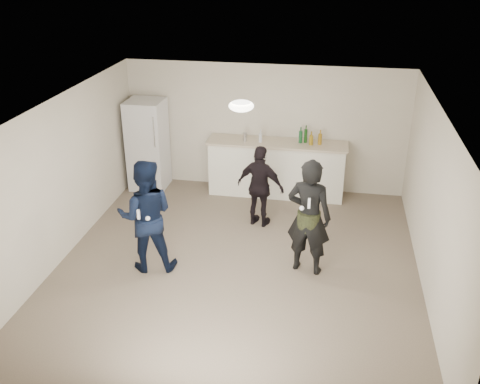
% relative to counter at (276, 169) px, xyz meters
% --- Properties ---
extents(floor, '(6.00, 6.00, 0.00)m').
position_rel_counter_xyz_m(floor, '(-0.28, -2.67, -0.53)').
color(floor, '#6B5B4C').
rests_on(floor, ground).
extents(ceiling, '(6.00, 6.00, 0.00)m').
position_rel_counter_xyz_m(ceiling, '(-0.28, -2.67, 1.98)').
color(ceiling, silver).
rests_on(ceiling, wall_back).
extents(wall_back, '(6.00, 0.00, 6.00)m').
position_rel_counter_xyz_m(wall_back, '(-0.28, 0.33, 0.72)').
color(wall_back, beige).
rests_on(wall_back, floor).
extents(wall_front, '(6.00, 0.00, 6.00)m').
position_rel_counter_xyz_m(wall_front, '(-0.28, -5.67, 0.72)').
color(wall_front, beige).
rests_on(wall_front, floor).
extents(wall_left, '(0.00, 6.00, 6.00)m').
position_rel_counter_xyz_m(wall_left, '(-3.03, -2.67, 0.72)').
color(wall_left, beige).
rests_on(wall_left, floor).
extents(wall_right, '(0.00, 6.00, 6.00)m').
position_rel_counter_xyz_m(wall_right, '(2.47, -2.67, 0.72)').
color(wall_right, beige).
rests_on(wall_right, floor).
extents(counter, '(2.60, 0.56, 1.05)m').
position_rel_counter_xyz_m(counter, '(0.00, 0.00, 0.00)').
color(counter, white).
rests_on(counter, floor).
extents(counter_top, '(2.68, 0.64, 0.04)m').
position_rel_counter_xyz_m(counter_top, '(0.00, 0.00, 0.55)').
color(counter_top, beige).
rests_on(counter_top, counter).
extents(fridge, '(0.70, 0.70, 1.80)m').
position_rel_counter_xyz_m(fridge, '(-2.58, -0.07, 0.38)').
color(fridge, white).
rests_on(fridge, floor).
extents(fridge_handle, '(0.02, 0.02, 0.60)m').
position_rel_counter_xyz_m(fridge_handle, '(-2.30, -0.44, 0.78)').
color(fridge_handle, silver).
rests_on(fridge_handle, fridge).
extents(ceiling_dome, '(0.36, 0.36, 0.16)m').
position_rel_counter_xyz_m(ceiling_dome, '(-0.28, -2.37, 1.93)').
color(ceiling_dome, white).
rests_on(ceiling_dome, ceiling).
extents(shaker, '(0.08, 0.08, 0.17)m').
position_rel_counter_xyz_m(shaker, '(-0.62, -0.04, 0.65)').
color(shaker, silver).
rests_on(shaker, counter_top).
extents(man, '(0.98, 0.84, 1.76)m').
position_rel_counter_xyz_m(man, '(-1.61, -2.97, 0.35)').
color(man, '#0E1B3A').
rests_on(man, floor).
extents(woman, '(0.74, 0.56, 1.81)m').
position_rel_counter_xyz_m(woman, '(0.77, -2.63, 0.38)').
color(woman, black).
rests_on(woman, floor).
extents(camo_shorts, '(0.34, 0.34, 0.28)m').
position_rel_counter_xyz_m(camo_shorts, '(0.77, -2.63, 0.32)').
color(camo_shorts, '#313B1B').
rests_on(camo_shorts, woman).
extents(spectator, '(0.92, 0.58, 1.47)m').
position_rel_counter_xyz_m(spectator, '(-0.13, -1.31, 0.21)').
color(spectator, black).
rests_on(spectator, floor).
extents(remote_man, '(0.04, 0.04, 0.15)m').
position_rel_counter_xyz_m(remote_man, '(-1.61, -3.25, 0.53)').
color(remote_man, white).
rests_on(remote_man, man).
extents(nunchuk_man, '(0.07, 0.07, 0.07)m').
position_rel_counter_xyz_m(nunchuk_man, '(-1.49, -3.22, 0.45)').
color(nunchuk_man, white).
rests_on(nunchuk_man, man).
extents(remote_woman, '(0.04, 0.04, 0.15)m').
position_rel_counter_xyz_m(remote_woman, '(0.77, -2.88, 0.72)').
color(remote_woman, white).
rests_on(remote_woman, woman).
extents(nunchuk_woman, '(0.07, 0.07, 0.07)m').
position_rel_counter_xyz_m(nunchuk_woman, '(0.67, -2.85, 0.62)').
color(nunchuk_woman, white).
rests_on(nunchuk_woman, woman).
extents(bottle_cluster, '(1.19, 0.19, 0.26)m').
position_rel_counter_xyz_m(bottle_cluster, '(0.46, 0.01, 0.67)').
color(bottle_cluster, '#154413').
rests_on(bottle_cluster, counter_top).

